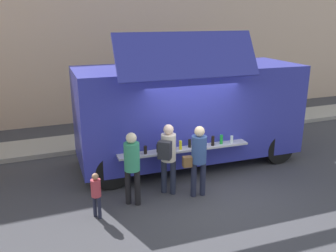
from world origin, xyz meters
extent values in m
plane|color=#38383D|center=(0.00, 0.00, 0.00)|extent=(60.00, 60.00, 0.00)
cube|color=#9E998E|center=(-3.59, 4.52, 0.07)|extent=(28.00, 1.60, 0.15)
cube|color=beige|center=(-2.59, 8.42, 3.71)|extent=(32.00, 2.40, 7.42)
cube|color=#2D329A|center=(0.41, 1.92, 1.57)|extent=(6.38, 2.50, 2.53)
cube|color=#2D329A|center=(-0.28, 0.52, 3.29)|extent=(3.48, 0.80, 1.04)
cube|color=black|center=(-0.27, 0.88, 1.87)|extent=(3.29, 0.23, 1.14)
cube|color=#B7B7BC|center=(-0.27, 0.67, 0.92)|extent=(3.47, 0.49, 0.05)
cylinder|color=orange|center=(-1.60, 0.72, 1.05)|extent=(0.07, 0.07, 0.21)
cylinder|color=black|center=(-1.32, 0.67, 1.04)|extent=(0.08, 0.08, 0.20)
cylinder|color=black|center=(-1.01, 0.66, 1.05)|extent=(0.07, 0.07, 0.21)
cylinder|color=red|center=(-0.71, 0.69, 1.06)|extent=(0.07, 0.07, 0.24)
cylinder|color=yellow|center=(-0.41, 0.63, 1.06)|extent=(0.07, 0.07, 0.23)
cylinder|color=black|center=(-0.14, 0.68, 1.05)|extent=(0.08, 0.08, 0.21)
cylinder|color=orange|center=(0.18, 0.65, 1.04)|extent=(0.06, 0.06, 0.20)
cylinder|color=black|center=(0.48, 0.58, 1.07)|extent=(0.08, 0.08, 0.25)
cylinder|color=green|center=(0.75, 0.62, 1.06)|extent=(0.08, 0.08, 0.24)
cylinder|color=silver|center=(1.04, 0.58, 1.04)|extent=(0.08, 0.08, 0.19)
cube|color=black|center=(3.50, 1.79, 2.02)|extent=(0.16, 1.91, 1.11)
cylinder|color=black|center=(2.89, 2.79, 0.45)|extent=(0.90, 0.28, 0.90)
cylinder|color=black|center=(2.81, 0.85, 0.45)|extent=(0.90, 0.28, 0.90)
cylinder|color=black|center=(-2.00, 2.99, 0.45)|extent=(0.90, 0.28, 0.90)
cylinder|color=black|center=(-2.08, 1.05, 0.45)|extent=(0.90, 0.28, 0.90)
cylinder|color=#2B6137|center=(4.73, 4.22, 0.43)|extent=(0.60, 0.60, 0.85)
cylinder|color=#1F2237|center=(-0.38, -0.10, 0.43)|extent=(0.14, 0.14, 0.86)
cylinder|color=#1F2237|center=(-0.15, -0.13, 0.43)|extent=(0.14, 0.14, 0.86)
cylinder|color=#304B84|center=(-0.27, -0.12, 1.18)|extent=(0.36, 0.36, 0.65)
sphere|color=beige|center=(-0.27, -0.12, 1.63)|extent=(0.24, 0.24, 0.24)
cube|color=brown|center=(-0.55, -0.08, 0.91)|extent=(0.23, 0.17, 0.25)
cylinder|color=#202537|center=(-0.97, 0.34, 0.43)|extent=(0.14, 0.14, 0.86)
cylinder|color=#202537|center=(-0.79, 0.19, 0.43)|extent=(0.14, 0.14, 0.86)
cylinder|color=beige|center=(-0.88, 0.27, 1.18)|extent=(0.36, 0.36, 0.65)
sphere|color=beige|center=(-0.88, 0.27, 1.63)|extent=(0.24, 0.24, 0.24)
cube|color=#24252A|center=(-1.06, 0.06, 1.22)|extent=(0.35, 0.33, 0.42)
cylinder|color=black|center=(-1.93, 0.13, 0.42)|extent=(0.13, 0.13, 0.85)
cylinder|color=black|center=(-1.75, 0.00, 0.42)|extent=(0.13, 0.13, 0.85)
cylinder|color=#338C63|center=(-1.84, 0.06, 1.17)|extent=(0.35, 0.35, 0.64)
sphere|color=beige|center=(-1.84, 0.06, 1.61)|extent=(0.24, 0.24, 0.24)
cylinder|color=#202235|center=(-2.75, -0.15, 0.25)|extent=(0.08, 0.08, 0.51)
cylinder|color=#202235|center=(-2.68, -0.26, 0.25)|extent=(0.08, 0.08, 0.51)
cylinder|color=#AE3741|center=(-2.71, -0.21, 0.70)|extent=(0.21, 0.21, 0.38)
sphere|color=#A17252|center=(-2.71, -0.21, 0.96)|extent=(0.14, 0.14, 0.14)
camera|label=1|loc=(-3.84, -7.13, 4.17)|focal=38.55mm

